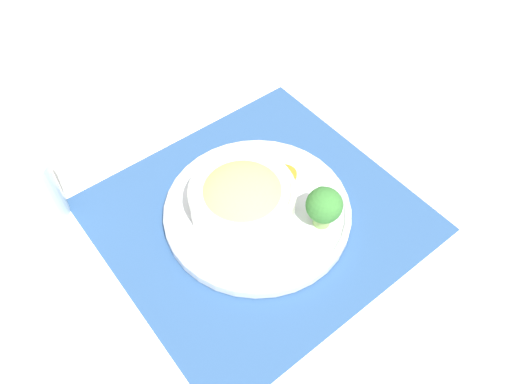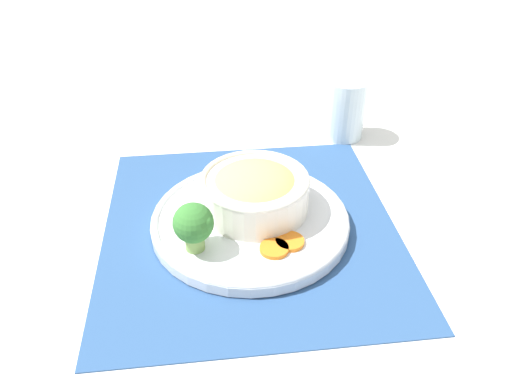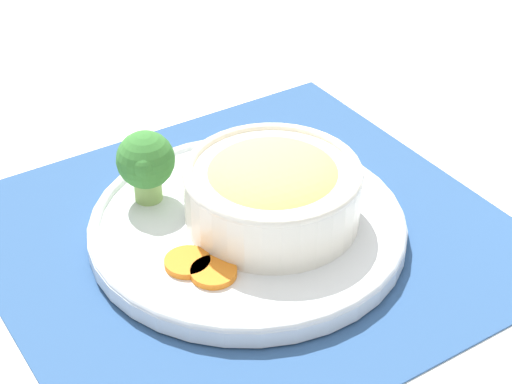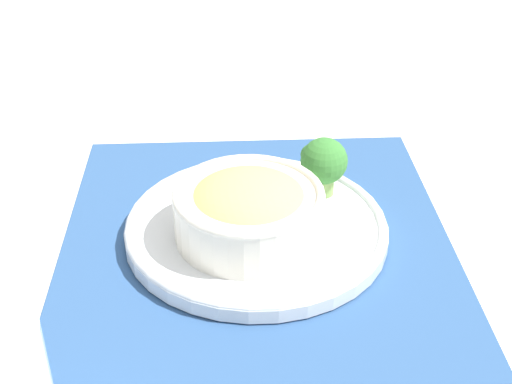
# 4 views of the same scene
# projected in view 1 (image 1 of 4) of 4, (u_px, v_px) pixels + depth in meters

# --- Properties ---
(ground_plane) EXTENTS (4.00, 4.00, 0.00)m
(ground_plane) POSITION_uv_depth(u_px,v_px,m) (257.00, 216.00, 0.81)
(ground_plane) COLOR white
(placemat) EXTENTS (0.49, 0.51, 0.00)m
(placemat) POSITION_uv_depth(u_px,v_px,m) (257.00, 215.00, 0.81)
(placemat) COLOR #2D5184
(placemat) RESTS_ON ground_plane
(plate) EXTENTS (0.30, 0.30, 0.02)m
(plate) POSITION_uv_depth(u_px,v_px,m) (257.00, 210.00, 0.80)
(plate) COLOR silver
(plate) RESTS_ON placemat
(bowl) EXTENTS (0.17, 0.17, 0.07)m
(bowl) POSITION_uv_depth(u_px,v_px,m) (242.00, 198.00, 0.76)
(bowl) COLOR silver
(bowl) RESTS_ON plate
(broccoli_floret) EXTENTS (0.06, 0.06, 0.07)m
(broccoli_floret) POSITION_uv_depth(u_px,v_px,m) (324.00, 206.00, 0.74)
(broccoli_floret) COLOR #84AD5B
(broccoli_floret) RESTS_ON plate
(carrot_slice_near) EXTENTS (0.04, 0.04, 0.01)m
(carrot_slice_near) POSITION_uv_depth(u_px,v_px,m) (285.00, 174.00, 0.83)
(carrot_slice_near) COLOR orange
(carrot_slice_near) RESTS_ON plate
(carrot_slice_middle) EXTENTS (0.04, 0.04, 0.01)m
(carrot_slice_middle) POSITION_uv_depth(u_px,v_px,m) (270.00, 169.00, 0.84)
(carrot_slice_middle) COLOR orange
(carrot_slice_middle) RESTS_ON plate
(water_glass) EXTENTS (0.08, 0.08, 0.12)m
(water_glass) POSITION_uv_depth(u_px,v_px,m) (34.00, 195.00, 0.77)
(water_glass) COLOR silver
(water_glass) RESTS_ON ground_plane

